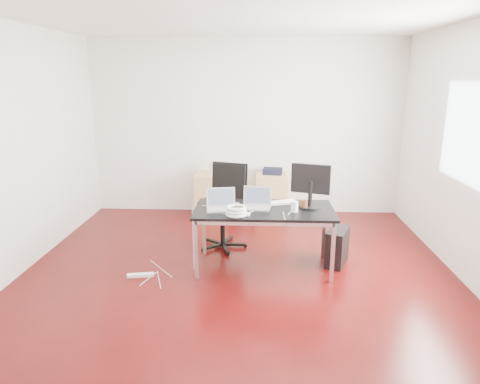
{
  "coord_description": "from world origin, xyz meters",
  "views": [
    {
      "loc": [
        0.24,
        -4.44,
        2.2
      ],
      "look_at": [
        0.0,
        0.55,
        0.85
      ],
      "focal_mm": 32.0,
      "sensor_mm": 36.0,
      "label": 1
    }
  ],
  "objects_px": {
    "filing_cabinet_left": "(211,194)",
    "filing_cabinet_right": "(271,195)",
    "office_chair": "(225,202)",
    "pc_tower": "(337,246)",
    "desk": "(264,213)"
  },
  "relations": [
    {
      "from": "office_chair",
      "to": "pc_tower",
      "type": "distance_m",
      "value": 1.55
    },
    {
      "from": "pc_tower",
      "to": "office_chair",
      "type": "bearing_deg",
      "value": -178.57
    },
    {
      "from": "office_chair",
      "to": "pc_tower",
      "type": "height_order",
      "value": "office_chair"
    },
    {
      "from": "desk",
      "to": "filing_cabinet_left",
      "type": "distance_m",
      "value": 2.16
    },
    {
      "from": "office_chair",
      "to": "pc_tower",
      "type": "bearing_deg",
      "value": -2.7
    },
    {
      "from": "filing_cabinet_left",
      "to": "pc_tower",
      "type": "distance_m",
      "value": 2.51
    },
    {
      "from": "office_chair",
      "to": "filing_cabinet_right",
      "type": "height_order",
      "value": "office_chair"
    },
    {
      "from": "filing_cabinet_right",
      "to": "filing_cabinet_left",
      "type": "bearing_deg",
      "value": 180.0
    },
    {
      "from": "filing_cabinet_left",
      "to": "filing_cabinet_right",
      "type": "xyz_separation_m",
      "value": [
        0.97,
        0.0,
        0.0
      ]
    },
    {
      "from": "office_chair",
      "to": "filing_cabinet_right",
      "type": "xyz_separation_m",
      "value": [
        0.64,
        1.28,
        -0.26
      ]
    },
    {
      "from": "office_chair",
      "to": "filing_cabinet_right",
      "type": "distance_m",
      "value": 1.46
    },
    {
      "from": "desk",
      "to": "filing_cabinet_right",
      "type": "distance_m",
      "value": 1.99
    },
    {
      "from": "filing_cabinet_left",
      "to": "filing_cabinet_right",
      "type": "relative_size",
      "value": 1.0
    },
    {
      "from": "filing_cabinet_left",
      "to": "pc_tower",
      "type": "relative_size",
      "value": 1.56
    },
    {
      "from": "filing_cabinet_right",
      "to": "pc_tower",
      "type": "height_order",
      "value": "filing_cabinet_right"
    }
  ]
}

